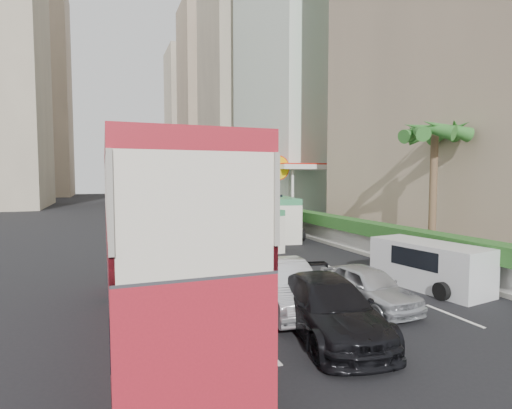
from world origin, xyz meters
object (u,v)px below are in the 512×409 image
panel_van_near (429,265)px  car_silver_lane_a (282,309)px  double_decker_bus (155,242)px  panel_van_far (237,212)px  car_black (328,334)px  palm_tree (433,196)px  minibus_near (247,227)px  minibus_far (275,217)px  shell_station (298,193)px  car_silver_lane_b (367,307)px  van_asset (237,242)px

panel_van_near → car_silver_lane_a: bearing=174.1°
double_decker_bus → panel_van_far: (9.90, 22.84, -1.39)m
car_black → palm_tree: size_ratio=0.82×
minibus_near → panel_van_near: minibus_near is taller
minibus_far → panel_van_near: size_ratio=1.48×
car_silver_lane_a → double_decker_bus: bearing=-167.0°
palm_tree → shell_station: size_ratio=0.80×
car_silver_lane_a → car_black: (0.30, -2.36, 0.00)m
car_black → palm_tree: (9.40, 5.85, 3.38)m
minibus_near → shell_station: (9.12, 11.24, 1.52)m
double_decker_bus → minibus_far: size_ratio=1.67×
car_silver_lane_b → double_decker_bus: bearing=174.2°
minibus_near → car_black: bearing=-109.5°
car_silver_lane_b → palm_tree: bearing=28.4°
car_silver_lane_b → shell_station: bearing=65.2°
van_asset → palm_tree: 12.56m
double_decker_bus → van_asset: bearing=63.6°
car_silver_lane_a → car_silver_lane_b: 2.84m
car_black → van_asset: size_ratio=1.25×
car_silver_lane_a → shell_station: (11.90, 22.49, 2.75)m
minibus_far → shell_station: bearing=65.4°
double_decker_bus → van_asset: 15.80m
minibus_far → palm_tree: size_ratio=1.03×
minibus_far → panel_van_near: (0.45, -14.03, -0.57)m
minibus_far → panel_van_far: (-0.15, 8.03, -0.32)m
minibus_far → panel_van_near: bearing=-76.7°
panel_van_near → car_silver_lane_b: bearing=-171.9°
shell_station → car_black: bearing=-115.0°
panel_van_far → palm_tree: (3.90, -18.84, 2.24)m
minibus_near → shell_station: shell_station is taller
panel_van_near → car_black: bearing=-165.0°
double_decker_bus → car_black: size_ratio=2.10×
car_black → minibus_near: minibus_near is taller
car_silver_lane_a → van_asset: car_silver_lane_a is taller
double_decker_bus → panel_van_near: (10.49, 0.77, -1.64)m
car_silver_lane_b → car_black: 2.88m
palm_tree → minibus_near: bearing=131.8°
minibus_near → minibus_far: minibus_far is taller
car_silver_lane_b → minibus_near: size_ratio=0.73×
car_black → shell_station: bearing=74.3°
minibus_near → car_silver_lane_b: bearing=-99.5°
minibus_near → shell_station: 14.56m
car_silver_lane_b → minibus_far: (3.22, 15.11, 1.46)m
van_asset → panel_van_near: size_ratio=0.94×
double_decker_bus → palm_tree: size_ratio=1.72×
car_silver_lane_a → car_silver_lane_b: size_ratio=1.18×
minibus_far → panel_van_near: 14.05m
car_silver_lane_a → panel_van_near: (6.39, 0.27, 0.89)m
double_decker_bus → car_black: 5.40m
car_silver_lane_b → panel_van_far: panel_van_far is taller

